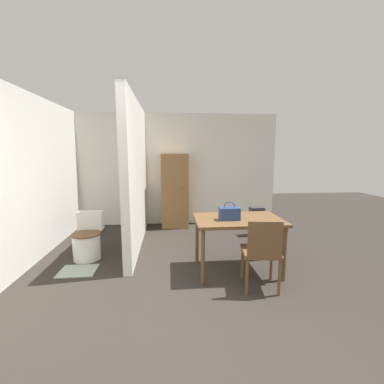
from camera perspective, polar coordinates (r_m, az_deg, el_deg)
ground_plane at (r=2.55m, az=-4.83°, el=-30.85°), size 16.00×16.00×0.00m
wall_back at (r=5.91m, az=-5.34°, el=4.96°), size 4.96×0.12×2.50m
wall_left at (r=4.42m, az=-32.81°, el=2.42°), size 0.12×4.86×2.50m
partition_wall at (r=4.60m, az=-12.27°, el=3.78°), size 0.12×2.57×2.50m
dining_table at (r=3.56m, az=10.13°, el=-7.04°), size 1.16×0.78×0.75m
wooden_chair at (r=3.19m, az=15.25°, el=-12.48°), size 0.48×0.48×0.88m
toilet at (r=4.38m, az=-22.18°, el=-9.82°), size 0.43×0.58×0.69m
handbag at (r=3.43m, az=8.27°, el=-4.72°), size 0.27×0.15×0.24m
wooden_cabinet at (r=5.65m, az=-3.88°, el=0.27°), size 0.58×0.47×1.61m
bath_mat at (r=4.04m, az=-24.03°, el=-15.72°), size 0.49×0.39×0.01m
space_heater at (r=5.28m, az=14.08°, el=-6.32°), size 0.27×0.18×0.57m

